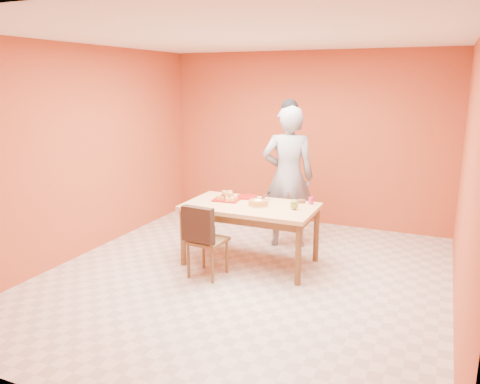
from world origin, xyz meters
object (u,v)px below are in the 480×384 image
at_px(dining_table, 250,212).
at_px(magenta_glass, 311,201).
at_px(person, 288,177).
at_px(red_dinner_plate, 247,197).
at_px(sponge_cake, 258,203).
at_px(egg_ornament, 294,204).
at_px(pastry_platter, 228,199).
at_px(checker_tin, 301,201).
at_px(dining_chair, 207,239).

height_order(dining_table, magenta_glass, magenta_glass).
height_order(person, red_dinner_plate, person).
distance_m(sponge_cake, magenta_glass, 0.66).
distance_m(dining_table, sponge_cake, 0.17).
bearing_deg(red_dinner_plate, magenta_glass, 0.30).
bearing_deg(egg_ornament, pastry_platter, 173.28).
bearing_deg(red_dinner_plate, egg_ornament, -22.95).
relative_size(red_dinner_plate, egg_ornament, 2.21).
xyz_separation_m(dining_table, red_dinner_plate, (-0.18, 0.32, 0.10)).
xyz_separation_m(dining_table, egg_ornament, (0.56, 0.00, 0.16)).
bearing_deg(checker_tin, person, 124.12).
bearing_deg(dining_table, person, 76.08).
bearing_deg(sponge_cake, magenta_glass, 30.00).
distance_m(sponge_cake, egg_ornament, 0.45).
distance_m(pastry_platter, magenta_glass, 1.06).
relative_size(dining_chair, egg_ornament, 7.08).
xyz_separation_m(dining_chair, sponge_cake, (0.41, 0.57, 0.34)).
distance_m(egg_ornament, magenta_glass, 0.34).
bearing_deg(magenta_glass, pastry_platter, -168.30).
xyz_separation_m(pastry_platter, sponge_cake, (0.47, -0.11, 0.03)).
bearing_deg(sponge_cake, red_dinner_plate, 131.44).
distance_m(dining_table, person, 0.91).
relative_size(red_dinner_plate, magenta_glass, 3.14).
xyz_separation_m(person, egg_ornament, (0.35, -0.83, -0.14)).
xyz_separation_m(pastry_platter, magenta_glass, (1.04, 0.21, 0.03)).
relative_size(person, magenta_glass, 22.06).
bearing_deg(red_dinner_plate, checker_tin, 2.63).
distance_m(dining_chair, red_dinner_plate, 0.96).
relative_size(dining_chair, person, 0.46).
relative_size(egg_ornament, magenta_glass, 1.42).
bearing_deg(dining_table, dining_chair, -117.80).
bearing_deg(magenta_glass, checker_tin, 168.42).
xyz_separation_m(pastry_platter, egg_ornament, (0.92, -0.10, 0.05)).
bearing_deg(egg_ornament, magenta_glass, 69.46).
height_order(egg_ornament, checker_tin, egg_ornament).
distance_m(pastry_platter, checker_tin, 0.93).
height_order(red_dinner_plate, checker_tin, checker_tin).
distance_m(red_dinner_plate, sponge_cake, 0.43).
xyz_separation_m(sponge_cake, magenta_glass, (0.57, 0.33, 0.00)).
bearing_deg(person, pastry_platter, 33.44).
height_order(sponge_cake, checker_tin, sponge_cake).
relative_size(dining_chair, magenta_glass, 10.07).
bearing_deg(dining_chair, magenta_glass, 47.11).
height_order(pastry_platter, magenta_glass, magenta_glass).
height_order(dining_chair, magenta_glass, dining_chair).
relative_size(pastry_platter, red_dinner_plate, 1.18).
distance_m(pastry_platter, egg_ornament, 0.93).
height_order(pastry_platter, checker_tin, checker_tin).
bearing_deg(person, red_dinner_plate, 34.57).
bearing_deg(dining_chair, pastry_platter, 99.06).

